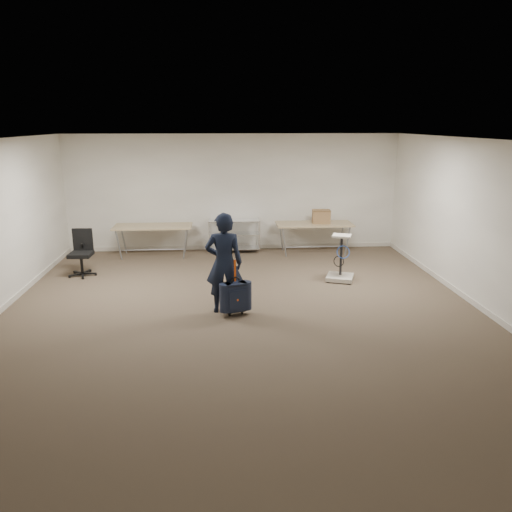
{
  "coord_description": "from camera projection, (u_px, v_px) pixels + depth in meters",
  "views": [
    {
      "loc": [
        -0.35,
        -7.57,
        3.06
      ],
      "look_at": [
        0.24,
        0.3,
        0.93
      ],
      "focal_mm": 35.0,
      "sensor_mm": 36.0,
      "label": 1
    }
  ],
  "objects": [
    {
      "name": "ground",
      "position": [
        243.0,
        316.0,
        8.11
      ],
      "size": [
        9.0,
        9.0,
        0.0
      ],
      "primitive_type": "plane",
      "color": "#4B3D2D",
      "rests_on": "ground"
    },
    {
      "name": "room_shell",
      "position": [
        239.0,
        286.0,
        9.43
      ],
      "size": [
        8.0,
        9.0,
        9.0
      ],
      "color": "beige",
      "rests_on": "ground"
    },
    {
      "name": "folding_table_left",
      "position": [
        153.0,
        228.0,
        11.6
      ],
      "size": [
        1.8,
        0.75,
        0.73
      ],
      "color": "tan",
      "rests_on": "ground"
    },
    {
      "name": "folding_table_right",
      "position": [
        314.0,
        225.0,
        11.88
      ],
      "size": [
        1.8,
        0.75,
        0.73
      ],
      "color": "tan",
      "rests_on": "ground"
    },
    {
      "name": "wire_shelf",
      "position": [
        234.0,
        234.0,
        12.04
      ],
      "size": [
        1.22,
        0.47,
        0.8
      ],
      "color": "silver",
      "rests_on": "ground"
    },
    {
      "name": "person",
      "position": [
        224.0,
        263.0,
        8.12
      ],
      "size": [
        0.62,
        0.41,
        1.67
      ],
      "primitive_type": "imported",
      "rotation": [
        0.0,
        0.0,
        3.12
      ],
      "color": "black",
      "rests_on": "ground"
    },
    {
      "name": "suitcase",
      "position": [
        236.0,
        297.0,
        8.08
      ],
      "size": [
        0.38,
        0.28,
        0.94
      ],
      "color": "black",
      "rests_on": "ground"
    },
    {
      "name": "office_chair",
      "position": [
        82.0,
        262.0,
        10.24
      ],
      "size": [
        0.57,
        0.57,
        0.95
      ],
      "color": "black",
      "rests_on": "ground"
    },
    {
      "name": "equipment_cart",
      "position": [
        340.0,
        269.0,
        9.9
      ],
      "size": [
        0.65,
        0.65,
        0.93
      ],
      "color": "beige",
      "rests_on": "ground"
    },
    {
      "name": "cardboard_box",
      "position": [
        321.0,
        217.0,
        11.86
      ],
      "size": [
        0.45,
        0.35,
        0.31
      ],
      "primitive_type": "cube",
      "rotation": [
        0.0,
        0.0,
        -0.1
      ],
      "color": "olive",
      "rests_on": "folding_table_right"
    }
  ]
}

